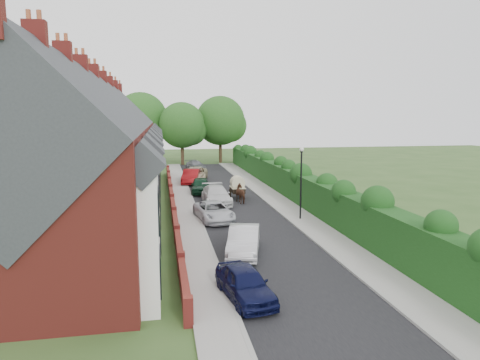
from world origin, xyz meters
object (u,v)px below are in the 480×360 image
object	(u,v)px
car_silver_b	(214,211)
car_beige	(195,174)
car_silver_a	(244,241)
car_grey	(196,166)
horse_cart	(238,186)
car_navy	(245,283)
lamppost	(301,174)
car_white	(216,195)
car_green	(200,186)
car_red	(191,176)
horse	(242,194)

from	to	relation	value
car_silver_b	car_beige	distance (m)	18.80
car_silver_a	car_grey	world-z (taller)	car_silver_a
car_silver_a	horse_cart	bearing A→B (deg)	95.49
car_navy	car_beige	size ratio (longest dim) A/B	0.71
lamppost	horse_cart	bearing A→B (deg)	108.60
car_white	car_green	size ratio (longest dim) A/B	1.20
car_grey	horse_cart	world-z (taller)	horse_cart
car_white	car_beige	world-z (taller)	car_beige
car_silver_b	car_red	xyz separation A→B (m)	(-0.40, 16.80, 0.12)
car_silver_b	car_grey	xyz separation A→B (m)	(1.00, 28.00, -0.01)
lamppost	car_grey	size ratio (longest dim) A/B	1.17
car_red	car_beige	world-z (taller)	car_red
car_green	lamppost	bearing A→B (deg)	-58.06
car_white	car_grey	xyz separation A→B (m)	(0.10, 22.40, -0.11)
car_silver_a	horse	size ratio (longest dim) A/B	2.40
car_silver_b	car_green	bearing A→B (deg)	81.93
car_green	car_beige	size ratio (longest dim) A/B	0.78
car_beige	horse_cart	xyz separation A→B (m)	(2.87, -11.09, 0.38)
car_silver_a	horse_cart	world-z (taller)	horse_cart
car_silver_a	car_white	xyz separation A→B (m)	(0.24, 13.22, 0.01)
car_navy	car_silver_a	size ratio (longest dim) A/B	0.88
lamppost	car_beige	distance (m)	20.79
car_silver_b	car_green	distance (m)	10.87
car_green	car_beige	xyz separation A→B (m)	(0.15, 7.93, 0.03)
horse_cart	car_green	bearing A→B (deg)	133.63
car_silver_a	lamppost	bearing A→B (deg)	65.51
car_white	car_silver_a	bearing A→B (deg)	-92.54
car_silver_b	car_green	size ratio (longest dim) A/B	1.10
lamppost	horse_cart	size ratio (longest dim) A/B	1.86
car_white	horse_cart	bearing A→B (deg)	42.69
car_green	horse_cart	distance (m)	4.38
car_red	horse	distance (m)	11.63
car_navy	car_green	world-z (taller)	car_green
car_green	car_beige	bearing A→B (deg)	94.28
lamppost	car_red	xyz separation A→B (m)	(-6.40, 17.80, -2.52)
car_white	car_beige	xyz separation A→B (m)	(-0.69, 13.20, 0.02)
car_red	car_grey	size ratio (longest dim) A/B	1.07
lamppost	horse	bearing A→B (deg)	113.64
car_white	car_red	world-z (taller)	car_red
car_navy	car_white	world-z (taller)	car_white
horse	car_beige	bearing A→B (deg)	-91.76
car_beige	horse_cart	bearing A→B (deg)	-66.38
car_navy	car_white	bearing A→B (deg)	76.62
car_navy	car_grey	xyz separation A→B (m)	(1.37, 41.17, -0.03)
car_silver_a	car_white	bearing A→B (deg)	103.39
car_grey	horse_cart	xyz separation A→B (m)	(2.07, -20.29, 0.50)
car_green	car_red	bearing A→B (deg)	99.74
car_navy	horse	distance (m)	19.18
car_silver_b	car_grey	world-z (taller)	car_silver_b
car_silver_b	horse	distance (m)	6.48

